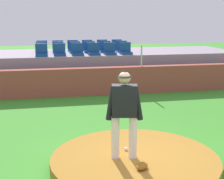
{
  "coord_description": "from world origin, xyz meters",
  "views": [
    {
      "loc": [
        -1.74,
        -6.19,
        3.0
      ],
      "look_at": [
        0.0,
        2.29,
        1.12
      ],
      "focal_mm": 54.45,
      "sensor_mm": 36.0,
      "label": 1
    }
  ],
  "objects_px": {
    "stadium_chair_5": "(126,50)",
    "stadium_chair_6": "(42,50)",
    "stadium_chair_4": "(110,51)",
    "stadium_chair_10": "(105,49)",
    "stadium_chair_16": "(102,47)",
    "stadium_chair_17": "(117,47)",
    "stadium_chair_2": "(77,51)",
    "stadium_chair_1": "(60,52)",
    "stadium_chair_15": "(87,47)",
    "stadium_chair_11": "(122,49)",
    "fielding_glove": "(142,166)",
    "stadium_chair_0": "(41,52)",
    "stadium_chair_14": "(73,48)",
    "pitcher": "(124,108)",
    "stadium_chair_13": "(58,48)",
    "baseball": "(126,149)",
    "stadium_chair_8": "(75,49)",
    "stadium_chair_9": "(90,49)",
    "stadium_chair_7": "(58,50)",
    "stadium_chair_3": "(94,51)",
    "stadium_chair_12": "(42,48)"
  },
  "relations": [
    {
      "from": "stadium_chair_11",
      "to": "stadium_chair_2",
      "type": "bearing_deg",
      "value": 23.31
    },
    {
      "from": "baseball",
      "to": "stadium_chair_6",
      "type": "distance_m",
      "value": 8.6
    },
    {
      "from": "fielding_glove",
      "to": "stadium_chair_14",
      "type": "distance_m",
      "value": 10.27
    },
    {
      "from": "stadium_chair_4",
      "to": "stadium_chair_10",
      "type": "height_order",
      "value": "same"
    },
    {
      "from": "fielding_glove",
      "to": "stadium_chair_13",
      "type": "bearing_deg",
      "value": -137.84
    },
    {
      "from": "stadium_chair_6",
      "to": "stadium_chair_11",
      "type": "distance_m",
      "value": 3.54
    },
    {
      "from": "stadium_chair_6",
      "to": "stadium_chair_16",
      "type": "xyz_separation_m",
      "value": [
        2.82,
        0.95,
        0.0
      ]
    },
    {
      "from": "stadium_chair_6",
      "to": "stadium_chair_1",
      "type": "bearing_deg",
      "value": 129.37
    },
    {
      "from": "pitcher",
      "to": "stadium_chair_13",
      "type": "height_order",
      "value": "pitcher"
    },
    {
      "from": "stadium_chair_16",
      "to": "stadium_chair_7",
      "type": "bearing_deg",
      "value": 23.5
    },
    {
      "from": "stadium_chair_10",
      "to": "stadium_chair_6",
      "type": "bearing_deg",
      "value": 1.03
    },
    {
      "from": "stadium_chair_8",
      "to": "stadium_chair_11",
      "type": "relative_size",
      "value": 1.0
    },
    {
      "from": "baseball",
      "to": "stadium_chair_2",
      "type": "distance_m",
      "value": 7.57
    },
    {
      "from": "stadium_chair_5",
      "to": "stadium_chair_6",
      "type": "xyz_separation_m",
      "value": [
        -3.5,
        0.86,
        0.0
      ]
    },
    {
      "from": "stadium_chair_1",
      "to": "stadium_chair_12",
      "type": "xyz_separation_m",
      "value": [
        -0.7,
        1.8,
        0.0
      ]
    },
    {
      "from": "pitcher",
      "to": "stadium_chair_3",
      "type": "xyz_separation_m",
      "value": [
        0.59,
        7.83,
        0.32
      ]
    },
    {
      "from": "stadium_chair_0",
      "to": "stadium_chair_4",
      "type": "relative_size",
      "value": 1.0
    },
    {
      "from": "stadium_chair_14",
      "to": "stadium_chair_9",
      "type": "bearing_deg",
      "value": 126.41
    },
    {
      "from": "stadium_chair_15",
      "to": "stadium_chair_13",
      "type": "bearing_deg",
      "value": 1.99
    },
    {
      "from": "stadium_chair_2",
      "to": "stadium_chair_6",
      "type": "distance_m",
      "value": 1.69
    },
    {
      "from": "stadium_chair_14",
      "to": "stadium_chair_16",
      "type": "distance_m",
      "value": 1.39
    },
    {
      "from": "stadium_chair_8",
      "to": "stadium_chair_9",
      "type": "distance_m",
      "value": 0.65
    },
    {
      "from": "stadium_chair_0",
      "to": "stadium_chair_14",
      "type": "bearing_deg",
      "value": -128.12
    },
    {
      "from": "fielding_glove",
      "to": "stadium_chair_17",
      "type": "relative_size",
      "value": 0.6
    },
    {
      "from": "stadium_chair_7",
      "to": "stadium_chair_10",
      "type": "xyz_separation_m",
      "value": [
        2.09,
        0.01,
        0.0
      ]
    },
    {
      "from": "stadium_chair_0",
      "to": "stadium_chair_15",
      "type": "xyz_separation_m",
      "value": [
        2.11,
        1.84,
        0.0
      ]
    },
    {
      "from": "fielding_glove",
      "to": "stadium_chair_15",
      "type": "xyz_separation_m",
      "value": [
        0.35,
        10.2,
        1.29
      ]
    },
    {
      "from": "pitcher",
      "to": "fielding_glove",
      "type": "height_order",
      "value": "pitcher"
    },
    {
      "from": "stadium_chair_5",
      "to": "stadium_chair_7",
      "type": "height_order",
      "value": "same"
    },
    {
      "from": "stadium_chair_6",
      "to": "stadium_chair_15",
      "type": "distance_m",
      "value": 2.31
    },
    {
      "from": "stadium_chair_3",
      "to": "stadium_chair_9",
      "type": "distance_m",
      "value": 0.9
    },
    {
      "from": "stadium_chair_8",
      "to": "stadium_chair_11",
      "type": "height_order",
      "value": "same"
    },
    {
      "from": "fielding_glove",
      "to": "baseball",
      "type": "bearing_deg",
      "value": -138.54
    },
    {
      "from": "baseball",
      "to": "stadium_chair_15",
      "type": "bearing_deg",
      "value": 87.32
    },
    {
      "from": "baseball",
      "to": "stadium_chair_16",
      "type": "relative_size",
      "value": 0.15
    },
    {
      "from": "baseball",
      "to": "stadium_chair_10",
      "type": "xyz_separation_m",
      "value": [
        1.13,
        8.38,
        1.31
      ]
    },
    {
      "from": "stadium_chair_7",
      "to": "stadium_chair_8",
      "type": "relative_size",
      "value": 1.0
    },
    {
      "from": "stadium_chair_4",
      "to": "stadium_chair_10",
      "type": "distance_m",
      "value": 0.95
    },
    {
      "from": "stadium_chair_6",
      "to": "stadium_chair_10",
      "type": "relative_size",
      "value": 1.0
    },
    {
      "from": "stadium_chair_13",
      "to": "stadium_chair_15",
      "type": "height_order",
      "value": "same"
    },
    {
      "from": "stadium_chair_1",
      "to": "stadium_chair_15",
      "type": "height_order",
      "value": "same"
    },
    {
      "from": "stadium_chair_5",
      "to": "stadium_chair_14",
      "type": "bearing_deg",
      "value": -40.86
    },
    {
      "from": "stadium_chair_9",
      "to": "stadium_chair_16",
      "type": "height_order",
      "value": "same"
    },
    {
      "from": "stadium_chair_0",
      "to": "stadium_chair_4",
      "type": "bearing_deg",
      "value": 179.95
    },
    {
      "from": "fielding_glove",
      "to": "stadium_chair_4",
      "type": "bearing_deg",
      "value": -150.73
    },
    {
      "from": "pitcher",
      "to": "stadium_chair_0",
      "type": "height_order",
      "value": "pitcher"
    },
    {
      "from": "stadium_chair_0",
      "to": "stadium_chair_10",
      "type": "xyz_separation_m",
      "value": [
        2.81,
        0.95,
        0.0
      ]
    },
    {
      "from": "stadium_chair_16",
      "to": "stadium_chair_17",
      "type": "bearing_deg",
      "value": 176.07
    },
    {
      "from": "stadium_chair_1",
      "to": "stadium_chair_10",
      "type": "xyz_separation_m",
      "value": [
        2.08,
        0.93,
        0.0
      ]
    },
    {
      "from": "stadium_chair_5",
      "to": "stadium_chair_0",
      "type": "bearing_deg",
      "value": 0.67
    }
  ]
}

